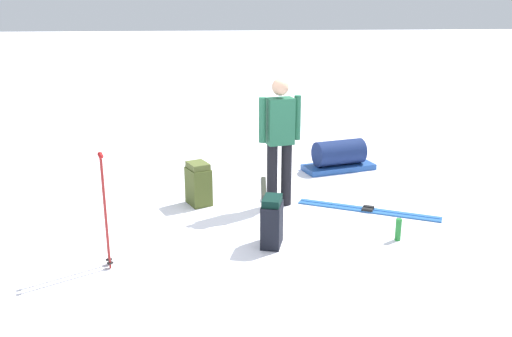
# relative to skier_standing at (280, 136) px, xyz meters

# --- Properties ---
(ground_plane) EXTENTS (80.00, 80.00, 0.00)m
(ground_plane) POSITION_rel_skier_standing_xyz_m (0.57, -0.36, -0.95)
(ground_plane) COLOR white
(skier_standing) EXTENTS (0.29, 0.56, 1.70)m
(skier_standing) POSITION_rel_skier_standing_xyz_m (0.00, 0.00, 0.00)
(skier_standing) COLOR black
(skier_standing) RESTS_ON ground_plane
(ski_pair_near) EXTENTS (1.99, 0.34, 0.05)m
(ski_pair_near) POSITION_rel_skier_standing_xyz_m (-0.19, -0.13, -0.94)
(ski_pair_near) COLOR #25281E
(ski_pair_near) RESTS_ON ground_plane
(ski_pair_far) EXTENTS (0.97, 1.74, 0.05)m
(ski_pair_far) POSITION_rel_skier_standing_xyz_m (0.31, 1.13, -0.94)
(ski_pair_far) COLOR #255CA5
(ski_pair_far) RESTS_ON ground_plane
(backpack_large_dark) EXTENTS (0.42, 0.38, 0.58)m
(backpack_large_dark) POSITION_rel_skier_standing_xyz_m (-0.14, -1.07, -0.67)
(backpack_large_dark) COLOR #455121
(backpack_large_dark) RESTS_ON ground_plane
(backpack_bright) EXTENTS (0.39, 0.29, 0.57)m
(backpack_bright) POSITION_rel_skier_standing_xyz_m (1.24, -0.24, -0.68)
(backpack_bright) COLOR black
(backpack_bright) RESTS_ON ground_plane
(ski_poles_planted_near) EXTENTS (0.15, 0.09, 1.23)m
(ski_poles_planted_near) POSITION_rel_skier_standing_xyz_m (1.61, -1.97, -0.27)
(ski_poles_planted_near) COLOR maroon
(ski_poles_planted_near) RESTS_ON ground_plane
(gear_sled) EXTENTS (0.74, 1.22, 0.49)m
(gear_sled) POSITION_rel_skier_standing_xyz_m (-1.50, 1.16, -0.73)
(gear_sled) COLOR #1F4891
(gear_sled) RESTS_ON ground_plane
(thermos_bottle) EXTENTS (0.07, 0.07, 0.26)m
(thermos_bottle) POSITION_rel_skier_standing_xyz_m (1.24, 1.22, -0.82)
(thermos_bottle) COLOR #1D7429
(thermos_bottle) RESTS_ON ground_plane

